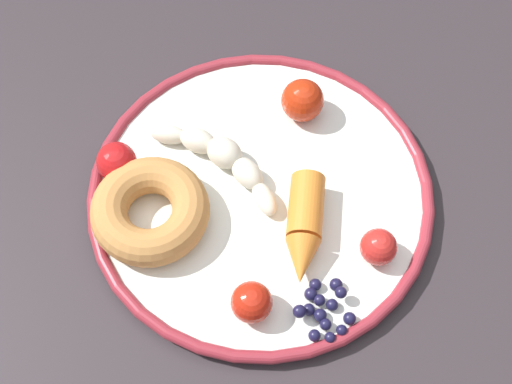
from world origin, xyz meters
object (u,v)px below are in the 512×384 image
object	(u,v)px
donut	(150,211)
tomato_mid	(302,100)
dining_table	(258,255)
tomato_far	(252,302)
banana	(221,158)
carrot_orange	(304,230)
blueberry_pile	(324,308)
tomato_extra	(378,247)
tomato_near	(117,162)
plate	(256,193)

from	to	relation	value
donut	tomato_mid	distance (m)	0.19
dining_table	tomato_far	size ratio (longest dim) A/B	24.74
banana	tomato_far	bearing A→B (deg)	-70.63
tomato_far	dining_table	bearing A→B (deg)	94.65
tomato_mid	dining_table	bearing A→B (deg)	-103.86
banana	tomato_far	world-z (taller)	tomato_far
dining_table	carrot_orange	bearing A→B (deg)	-27.44
carrot_orange	tomato_far	bearing A→B (deg)	-116.33
banana	blueberry_pile	bearing A→B (deg)	-50.24
carrot_orange	blueberry_pile	bearing A→B (deg)	-69.68
tomato_extra	tomato_near	bearing A→B (deg)	168.19
blueberry_pile	tomato_far	world-z (taller)	tomato_far
tomato_mid	banana	bearing A→B (deg)	-134.55
plate	tomato_far	world-z (taller)	tomato_far
tomato_near	tomato_mid	world-z (taller)	tomato_mid
tomato_mid	plate	bearing A→B (deg)	-108.69
plate	tomato_near	bearing A→B (deg)	178.51
banana	tomato_mid	xyz separation A→B (m)	(0.07, 0.07, 0.01)
tomato_extra	donut	bearing A→B (deg)	178.08
tomato_far	carrot_orange	bearing A→B (deg)	63.67
dining_table	carrot_orange	distance (m)	0.14
dining_table	tomato_near	size ratio (longest dim) A/B	23.40
blueberry_pile	tomato_mid	world-z (taller)	tomato_mid
donut	tomato_near	xyz separation A→B (m)	(-0.04, 0.05, 0.00)
plate	donut	size ratio (longest dim) A/B	3.01
carrot_orange	tomato_near	bearing A→B (deg)	166.28
plate	carrot_orange	bearing A→B (deg)	-39.73
plate	dining_table	bearing A→B (deg)	-75.83
donut	dining_table	bearing A→B (deg)	14.05
tomato_near	tomato_far	world-z (taller)	tomato_near
carrot_orange	tomato_mid	world-z (taller)	tomato_mid
plate	banana	bearing A→B (deg)	145.53
carrot_orange	tomato_mid	distance (m)	0.14
dining_table	carrot_orange	world-z (taller)	carrot_orange
dining_table	blueberry_pile	world-z (taller)	blueberry_pile
tomato_mid	blueberry_pile	bearing A→B (deg)	-78.50
blueberry_pile	tomato_extra	size ratio (longest dim) A/B	1.77
donut	tomato_far	world-z (taller)	tomato_far
tomato_mid	tomato_extra	xyz separation A→B (m)	(0.09, -0.15, -0.00)
plate	tomato_far	xyz separation A→B (m)	(0.01, -0.12, 0.02)
plate	tomato_near	xyz separation A→B (m)	(-0.14, 0.00, 0.02)
donut	carrot_orange	bearing A→B (deg)	0.28
blueberry_pile	tomato_extra	xyz separation A→B (m)	(0.04, 0.06, 0.01)
dining_table	banana	size ratio (longest dim) A/B	6.47
carrot_orange	tomato_near	world-z (taller)	tomato_near
banana	blueberry_pile	world-z (taller)	banana
carrot_orange	donut	xyz separation A→B (m)	(-0.14, -0.00, 0.00)
plate	tomato_mid	size ratio (longest dim) A/B	7.74
carrot_orange	tomato_extra	bearing A→B (deg)	-6.51
tomato_near	tomato_extra	size ratio (longest dim) A/B	1.14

